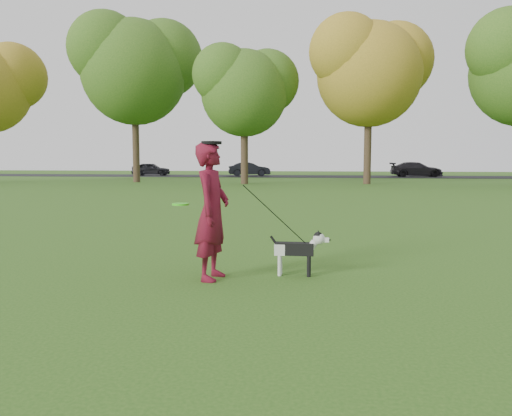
# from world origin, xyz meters

# --- Properties ---
(ground) EXTENTS (120.00, 120.00, 0.00)m
(ground) POSITION_xyz_m (0.00, 0.00, 0.00)
(ground) COLOR #285116
(ground) RESTS_ON ground
(road) EXTENTS (120.00, 7.00, 0.02)m
(road) POSITION_xyz_m (0.00, 40.00, 0.01)
(road) COLOR black
(road) RESTS_ON ground
(man) EXTENTS (0.52, 0.73, 1.87)m
(man) POSITION_xyz_m (-0.32, -0.40, 0.94)
(man) COLOR #5D0D21
(man) RESTS_ON ground
(dog) EXTENTS (0.85, 0.17, 0.65)m
(dog) POSITION_xyz_m (0.85, -0.04, 0.40)
(dog) COLOR black
(dog) RESTS_ON ground
(car_left) EXTENTS (3.82, 1.88, 1.25)m
(car_left) POSITION_xyz_m (-15.55, 40.00, 0.65)
(car_left) COLOR black
(car_left) RESTS_ON road
(car_mid) EXTENTS (4.16, 2.26, 1.30)m
(car_mid) POSITION_xyz_m (-5.85, 40.00, 0.67)
(car_mid) COLOR black
(car_mid) RESTS_ON road
(car_right) EXTENTS (4.69, 2.08, 1.34)m
(car_right) POSITION_xyz_m (9.53, 40.00, 0.69)
(car_right) COLOR black
(car_right) RESTS_ON road
(man_held_items) EXTENTS (1.82, 0.55, 1.44)m
(man_held_items) POSITION_xyz_m (0.53, -0.25, 0.88)
(man_held_items) COLOR #3DDF1C
(man_held_items) RESTS_ON ground
(tree_row) EXTENTS (51.74, 8.86, 12.01)m
(tree_row) POSITION_xyz_m (-1.43, 26.07, 7.41)
(tree_row) COLOR #38281C
(tree_row) RESTS_ON ground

